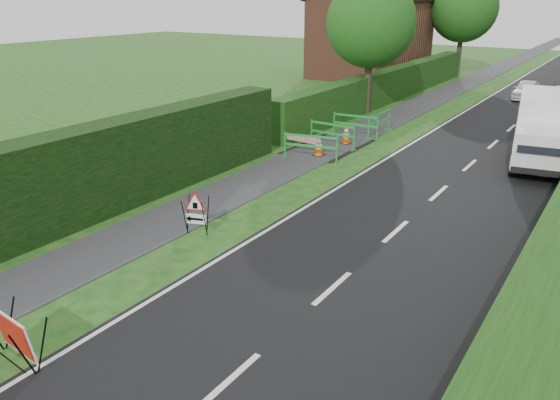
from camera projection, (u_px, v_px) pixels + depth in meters
The scene contains 20 objects.
ground at pixel (210, 277), 12.00m from camera, with size 120.00×120.00×0.00m, color #154513.
footpath at pixel (482, 76), 40.90m from camera, with size 2.00×90.00×0.02m, color #2D2D30.
hedge_west_near at pixel (66, 227), 14.56m from camera, with size 1.10×18.00×2.50m, color black.
hedge_west_far at pixel (389, 100), 31.76m from camera, with size 1.00×24.00×1.80m, color #14380F.
house_west at pixel (370, 37), 39.55m from camera, with size 7.50×7.40×7.88m.
tree_nw at pixel (371, 23), 26.84m from camera, with size 4.40×4.40×6.70m.
tree_fw at pixel (464, 8), 39.23m from camera, with size 4.80×4.80×7.24m.
red_rect_sign at pixel (14, 336), 9.02m from camera, with size 1.14×0.75×0.93m.
triangle_sign at pixel (194, 210), 13.84m from camera, with size 0.86×0.86×0.99m.
works_van at pixel (548, 129), 19.47m from camera, with size 2.95×5.67×2.47m.
traffic_cone_0 at pixel (546, 166), 18.41m from camera, with size 0.38×0.38×0.79m.
traffic_cone_3 at pixel (319, 146), 20.77m from camera, with size 0.38×0.38×0.79m.
traffic_cone_4 at pixel (346, 135), 22.45m from camera, with size 0.38×0.38×0.79m.
ped_barrier_0 at pixel (311, 144), 20.13m from camera, with size 2.09×0.82×1.00m.
ped_barrier_1 at pixel (332, 132), 21.92m from camera, with size 2.08×0.46×1.00m.
ped_barrier_2 at pixel (356, 123), 23.44m from camera, with size 2.08×0.49×1.00m.
ped_barrier_3 at pixel (380, 120), 23.87m from camera, with size 0.45×2.07×1.00m.
redwhite_plank at pixel (302, 150), 21.72m from camera, with size 1.50×0.04×0.25m, color red.
litter_can at pixel (21, 354), 9.42m from camera, with size 0.07×0.07×0.12m, color #BF7F4C.
hatchback_car at pixel (527, 90), 31.95m from camera, with size 1.29×3.21×1.09m, color white.
Camera 1 is at (7.10, -8.04, 5.84)m, focal length 35.00 mm.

